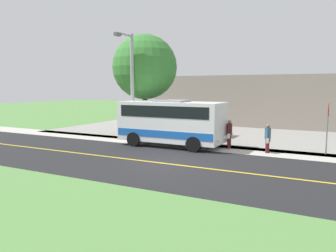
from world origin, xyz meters
The scene contains 13 objects.
ground_plane centered at (0.00, 0.00, 0.00)m, with size 120.00×120.00×0.00m, color #548442.
road_surface centered at (0.00, 0.00, 0.00)m, with size 8.00×100.00×0.01m, color black.
sidewalk centered at (-5.20, 0.00, 0.00)m, with size 2.40×100.00×0.01m, color #B2ADA3.
parking_lot_surface centered at (-12.40, 3.00, 0.00)m, with size 14.00×36.00×0.01m, color gray.
road_centre_line centered at (0.00, 0.00, 0.01)m, with size 0.16×100.00×0.00m, color gold.
shuttle_bus_front centered at (-4.55, -1.86, 1.61)m, with size 2.76×6.70×2.92m.
pedestrian_with_bags centered at (-5.12, 3.99, 0.87)m, with size 0.72×0.34×1.64m.
pedestrian_waiting centered at (-5.44, 1.64, 0.94)m, with size 0.72×0.34×1.75m.
stop_sign centered at (-6.10, 6.99, 1.96)m, with size 0.76×0.07×2.88m.
street_light_pole centered at (-4.87, -5.08, 4.03)m, with size 1.97×0.24×7.25m.
parked_car_near centered at (-9.81, -2.00, 0.69)m, with size 2.05×4.42×1.45m.
tree_curbside centered at (-7.40, -5.55, 5.19)m, with size 4.81×4.81×7.61m.
commercial_building centered at (-21.40, 1.86, 2.41)m, with size 10.00×23.41×4.81m, color gray.
Camera 1 is at (14.16, 7.61, 3.75)m, focal length 35.76 mm.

